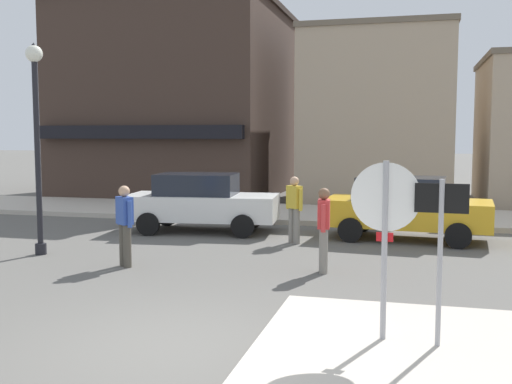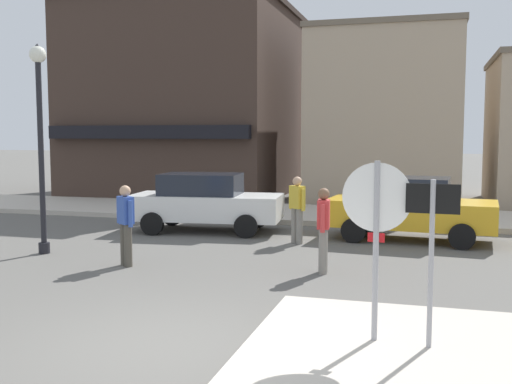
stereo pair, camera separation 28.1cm
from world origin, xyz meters
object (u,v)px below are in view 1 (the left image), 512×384
object	(u,v)px
stop_sign	(385,227)
parked_car_second	(405,207)
pedestrian_crossing_near	(324,227)
pedestrian_kerb_side	(294,207)
parked_car_nearest	(201,202)
lamp_post	(36,118)
pedestrian_crossing_far	(125,223)
one_way_sign	(440,246)

from	to	relation	value
stop_sign	parked_car_second	xyz separation A→B (m)	(0.17, 8.01, -0.71)
pedestrian_crossing_near	pedestrian_kerb_side	world-z (taller)	same
pedestrian_crossing_near	parked_car_nearest	bearing A→B (deg)	134.23
stop_sign	pedestrian_crossing_near	world-z (taller)	stop_sign
lamp_post	pedestrian_crossing_far	bearing A→B (deg)	-15.30
parked_car_second	pedestrian_crossing_near	xyz separation A→B (m)	(-1.45, -4.09, 0.06)
stop_sign	one_way_sign	world-z (taller)	stop_sign
one_way_sign	pedestrian_kerb_side	xyz separation A→B (m)	(-3.03, 6.89, -0.46)
lamp_post	pedestrian_crossing_near	size ratio (longest dim) A/B	2.82
stop_sign	pedestrian_crossing_near	xyz separation A→B (m)	(-1.28, 3.92, -0.65)
parked_car_nearest	stop_sign	bearing A→B (deg)	-56.87
stop_sign	pedestrian_crossing_near	distance (m)	4.17
pedestrian_kerb_side	stop_sign	bearing A→B (deg)	-70.57
one_way_sign	lamp_post	bearing A→B (deg)	152.81
lamp_post	pedestrian_crossing_near	bearing A→B (deg)	-1.59
pedestrian_kerb_side	pedestrian_crossing_near	bearing A→B (deg)	-68.79
parked_car_second	pedestrian_crossing_near	world-z (taller)	pedestrian_crossing_near
parked_car_nearest	parked_car_second	bearing A→B (deg)	1.22
lamp_post	pedestrian_crossing_near	distance (m)	6.56
parked_car_nearest	parked_car_second	xyz separation A→B (m)	(5.32, 0.11, 0.00)
parked_car_nearest	pedestrian_kerb_side	size ratio (longest dim) A/B	2.58
one_way_sign	parked_car_nearest	xyz separation A→B (m)	(-5.79, 7.98, -0.52)
one_way_sign	parked_car_second	world-z (taller)	one_way_sign
stop_sign	lamp_post	distance (m)	8.66
lamp_post	parked_car_nearest	bearing A→B (deg)	58.43
parked_car_second	one_way_sign	bearing A→B (deg)	-86.73
parked_car_nearest	pedestrian_crossing_near	bearing A→B (deg)	-45.77
stop_sign	parked_car_second	bearing A→B (deg)	88.79
pedestrian_crossing_far	parked_car_nearest	bearing A→B (deg)	90.14
one_way_sign	lamp_post	size ratio (longest dim) A/B	0.46
stop_sign	parked_car_nearest	size ratio (longest dim) A/B	0.55
one_way_sign	lamp_post	xyz separation A→B (m)	(-8.13, 4.18, 1.63)
stop_sign	pedestrian_crossing_far	size ratio (longest dim) A/B	1.43
stop_sign	lamp_post	world-z (taller)	lamp_post
stop_sign	pedestrian_kerb_side	world-z (taller)	stop_sign
lamp_post	parked_car_nearest	distance (m)	4.96
stop_sign	parked_car_second	size ratio (longest dim) A/B	0.56
stop_sign	pedestrian_crossing_far	distance (m)	6.23
parked_car_second	pedestrian_crossing_near	distance (m)	4.34
parked_car_second	parked_car_nearest	bearing A→B (deg)	-178.78
stop_sign	parked_car_second	world-z (taller)	stop_sign
pedestrian_crossing_near	lamp_post	bearing A→B (deg)	178.41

